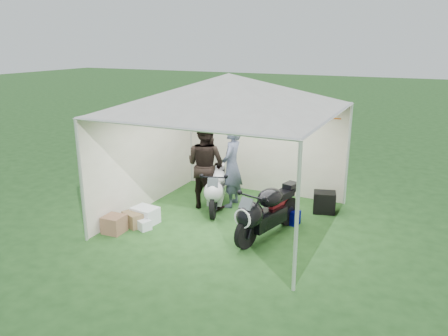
{
  "coord_description": "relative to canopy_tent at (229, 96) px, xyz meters",
  "views": [
    {
      "loc": [
        3.53,
        -7.65,
        3.6
      ],
      "look_at": [
        -0.26,
        0.35,
        1.0
      ],
      "focal_mm": 35.0,
      "sensor_mm": 36.0,
      "label": 1
    }
  ],
  "objects": [
    {
      "name": "crate_3",
      "position": [
        -1.59,
        -1.12,
        -2.43
      ],
      "size": [
        0.52,
        0.45,
        0.29
      ],
      "primitive_type": "cube",
      "rotation": [
        0.0,
        0.0,
        -0.38
      ],
      "color": "brown",
      "rests_on": "ground"
    },
    {
      "name": "canopy_tent",
      "position": [
        0.0,
        0.0,
        0.0
      ],
      "size": [
        5.66,
        5.66,
        3.0
      ],
      "color": "silver",
      "rests_on": "ground"
    },
    {
      "name": "equipment_box",
      "position": [
        1.7,
        1.25,
        -2.34
      ],
      "size": [
        0.54,
        0.47,
        0.46
      ],
      "primitive_type": "cube",
      "rotation": [
        0.0,
        0.0,
        0.25
      ],
      "color": "black",
      "rests_on": "ground"
    },
    {
      "name": "crate_2",
      "position": [
        -1.31,
        -1.17,
        -2.48
      ],
      "size": [
        0.33,
        0.31,
        0.2
      ],
      "primitive_type": "cube",
      "rotation": [
        0.0,
        0.0,
        -0.41
      ],
      "color": "silver",
      "rests_on": "ground"
    },
    {
      "name": "paddock_stand",
      "position": [
        1.2,
        0.36,
        -2.43
      ],
      "size": [
        0.44,
        0.33,
        0.29
      ],
      "primitive_type": "cube",
      "rotation": [
        0.0,
        0.0,
        -0.26
      ],
      "color": "#0B10C0",
      "rests_on": "ground"
    },
    {
      "name": "ground",
      "position": [
        0.0,
        -0.03,
        -2.58
      ],
      "size": [
        80.0,
        80.0,
        0.0
      ],
      "primitive_type": "plane",
      "color": "#20481B",
      "rests_on": "ground"
    },
    {
      "name": "person_dark_jacket",
      "position": [
        -0.77,
        0.45,
        -1.61
      ],
      "size": [
        1.06,
        0.89,
        1.94
      ],
      "primitive_type": "imported",
      "rotation": [
        0.0,
        0.0,
        2.97
      ],
      "color": "black",
      "rests_on": "ground"
    },
    {
      "name": "crate_1",
      "position": [
        -1.75,
        -1.53,
        -2.41
      ],
      "size": [
        0.39,
        0.39,
        0.34
      ],
      "primitive_type": "cube",
      "rotation": [
        0.0,
        0.0,
        0.04
      ],
      "color": "brown",
      "rests_on": "ground"
    },
    {
      "name": "crate_0",
      "position": [
        -1.47,
        -0.89,
        -2.41
      ],
      "size": [
        0.54,
        0.45,
        0.33
      ],
      "primitive_type": "cube",
      "rotation": [
        0.0,
        0.0,
        -0.13
      ],
      "color": "silver",
      "rests_on": "ground"
    },
    {
      "name": "motorcycle_white",
      "position": [
        -0.5,
        0.41,
        -2.08
      ],
      "size": [
        0.84,
        1.75,
        0.9
      ],
      "rotation": [
        0.0,
        0.0,
        0.34
      ],
      "color": "black",
      "rests_on": "ground"
    },
    {
      "name": "person_blue_jacket",
      "position": [
        -0.29,
        0.77,
        -1.65
      ],
      "size": [
        0.5,
        0.71,
        1.84
      ],
      "primitive_type": "imported",
      "rotation": [
        0.0,
        0.0,
        -1.49
      ],
      "color": "slate",
      "rests_on": "ground"
    },
    {
      "name": "motorcycle_black",
      "position": [
        0.97,
        -0.5,
        -2.04
      ],
      "size": [
        0.77,
        1.92,
        0.96
      ],
      "rotation": [
        0.0,
        0.0,
        -0.26
      ],
      "color": "black",
      "rests_on": "ground"
    }
  ]
}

